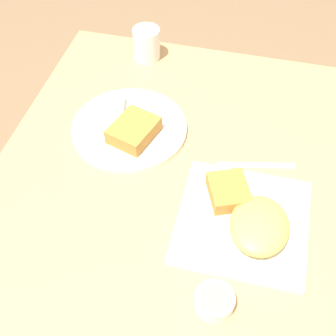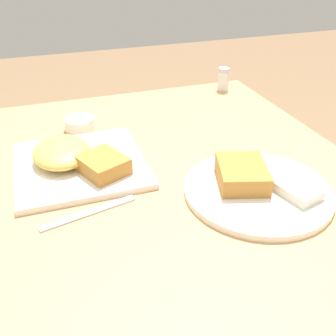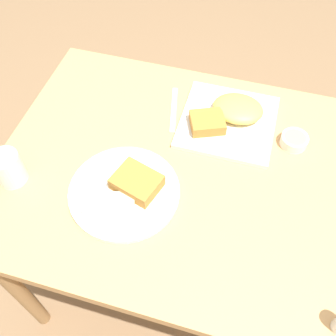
% 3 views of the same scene
% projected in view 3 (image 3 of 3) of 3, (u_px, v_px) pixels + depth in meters
% --- Properties ---
extents(ground_plane, '(8.00, 8.00, 0.00)m').
position_uv_depth(ground_plane, '(175.00, 268.00, 1.74)').
color(ground_plane, '#846647').
extents(dining_table, '(1.05, 0.83, 0.76)m').
position_uv_depth(dining_table, '(179.00, 186.00, 1.19)').
color(dining_table, tan).
rests_on(dining_table, ground_plane).
extents(plate_square_near, '(0.28, 0.28, 0.06)m').
position_uv_depth(plate_square_near, '(229.00, 117.00, 1.20)').
color(plate_square_near, white).
rests_on(plate_square_near, dining_table).
extents(plate_oval_far, '(0.30, 0.30, 0.05)m').
position_uv_depth(plate_oval_far, '(126.00, 190.00, 1.06)').
color(plate_oval_far, white).
rests_on(plate_oval_far, dining_table).
extents(sauce_ramekin, '(0.08, 0.08, 0.03)m').
position_uv_depth(sauce_ramekin, '(294.00, 140.00, 1.16)').
color(sauce_ramekin, white).
rests_on(sauce_ramekin, dining_table).
extents(butter_knife, '(0.06, 0.19, 0.00)m').
position_uv_depth(butter_knife, '(174.00, 109.00, 1.25)').
color(butter_knife, silver).
rests_on(butter_knife, dining_table).
extents(coffee_mug, '(0.08, 0.08, 0.10)m').
position_uv_depth(coffee_mug, '(8.00, 168.00, 1.06)').
color(coffee_mug, white).
rests_on(coffee_mug, dining_table).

